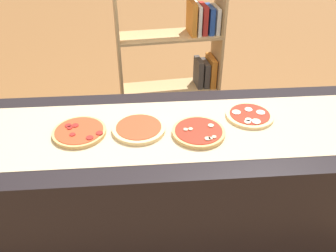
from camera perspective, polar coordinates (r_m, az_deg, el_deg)
The scene contains 8 objects.
ground_plane at distance 2.39m, azimuth 0.00°, elevation -18.34°, with size 12.00×12.00×0.00m, color brown.
counter at distance 2.06m, azimuth 0.00°, elevation -10.79°, with size 2.66×0.75×0.89m, color black.
parchment_paper at distance 1.77m, azimuth 0.00°, elevation -0.51°, with size 2.37×0.53×0.00m, color tan.
pizza_pepperoni_0 at distance 1.78m, azimuth -13.94°, elevation -0.92°, with size 0.26×0.26×0.03m.
pizza_plain_1 at distance 1.76m, azimuth -4.67°, elevation -0.42°, with size 0.26×0.26×0.02m.
pizza_mushroom_2 at distance 1.73m, azimuth 4.89°, elevation -0.98°, with size 0.26×0.26×0.03m.
pizza_mozzarella_3 at distance 1.90m, azimuth 12.87°, elevation 1.67°, with size 0.25×0.25×0.02m.
bookshelf at distance 2.98m, azimuth 2.26°, elevation 9.07°, with size 0.84×0.36×1.39m.
Camera 1 is at (-0.11, -1.44, 1.90)m, focal length 38.26 mm.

